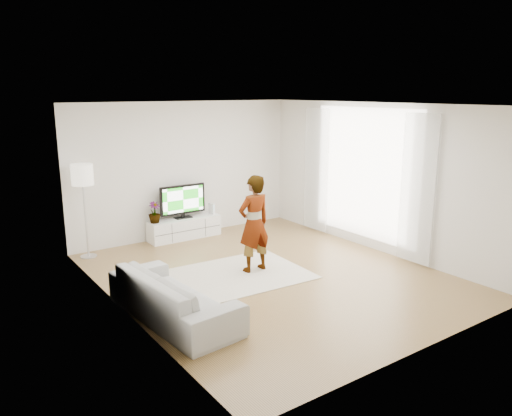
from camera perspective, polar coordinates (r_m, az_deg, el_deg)
floor at (r=8.41m, az=1.67°, el=-7.69°), size 6.00×6.00×0.00m
ceiling at (r=7.86m, az=1.81°, el=11.73°), size 6.00×6.00×0.00m
wall_left at (r=6.86m, az=-15.25°, el=-0.80°), size 0.02×6.00×2.80m
wall_right at (r=9.70m, az=13.68°, el=3.35°), size 0.02×6.00×2.80m
wall_back at (r=10.54m, az=-8.10°, el=4.37°), size 5.00×0.02×2.80m
wall_front at (r=5.97m, az=19.27°, el=-3.19°), size 5.00×0.02×2.80m
window at (r=9.87m, az=12.31°, el=3.89°), size 0.01×2.60×2.50m
curtain_near at (r=9.01m, az=17.99°, el=2.01°), size 0.04×0.70×2.60m
curtain_far at (r=10.75m, az=6.91°, el=4.31°), size 0.04×0.70×2.60m
media_console at (r=10.50m, az=-8.20°, el=-2.29°), size 1.53×0.43×0.43m
television at (r=10.38m, az=-8.38°, el=0.89°), size 1.00×0.20×0.70m
game_console at (r=10.72m, az=-5.08°, el=-0.05°), size 0.08×0.17×0.23m
potted_plant at (r=10.13m, az=-11.54°, el=-0.50°), size 0.30×0.30×0.43m
rug at (r=8.40m, az=-2.55°, el=-7.71°), size 2.48×1.85×0.01m
player at (r=8.36m, az=-0.23°, el=-1.80°), size 0.61×0.41×1.65m
sofa at (r=6.91m, az=-9.41°, el=-9.85°), size 1.06×2.27×0.64m
floor_lamp at (r=9.46m, az=-19.22°, el=3.15°), size 0.39×0.39×1.73m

